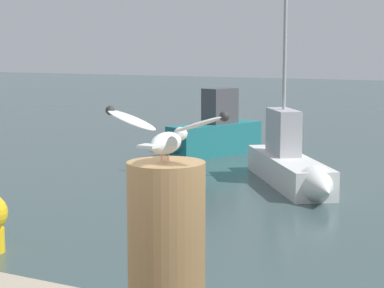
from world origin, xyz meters
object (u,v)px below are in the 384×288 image
(mooring_post, at_px, (167,249))
(seagull, at_px, (166,134))
(boat_teal, at_px, (209,134))
(boat_white, at_px, (292,164))

(mooring_post, bearing_deg, seagull, 89.18)
(mooring_post, relative_size, boat_teal, 0.23)
(seagull, height_order, boat_white, boat_white)
(boat_white, height_order, boat_teal, boat_white)
(mooring_post, xyz_separation_m, seagull, (0.00, 0.00, 0.53))
(seagull, relative_size, boat_white, 0.13)
(seagull, xyz_separation_m, boat_teal, (-6.78, 14.19, -1.99))
(boat_teal, bearing_deg, boat_white, -40.74)
(boat_white, distance_m, boat_teal, 4.53)
(mooring_post, bearing_deg, boat_white, 106.58)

